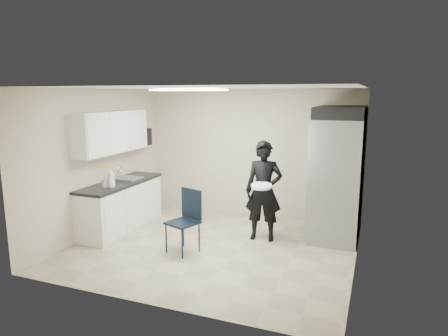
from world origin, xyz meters
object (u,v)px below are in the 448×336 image
at_px(commercial_fridge, 337,178).
at_px(folding_chair, 182,223).
at_px(man_tuxedo, 264,191).
at_px(lower_counter, 121,207).

distance_m(commercial_fridge, folding_chair, 2.82).
bearing_deg(commercial_fridge, man_tuxedo, -151.25).
distance_m(lower_counter, folding_chair, 1.69).
height_order(lower_counter, commercial_fridge, commercial_fridge).
bearing_deg(man_tuxedo, lower_counter, -176.88).
relative_size(folding_chair, man_tuxedo, 0.57).
xyz_separation_m(folding_chair, man_tuxedo, (1.04, 1.04, 0.38)).
bearing_deg(folding_chair, man_tuxedo, 64.79).
xyz_separation_m(lower_counter, commercial_fridge, (3.78, 1.07, 0.62)).
height_order(commercial_fridge, folding_chair, commercial_fridge).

